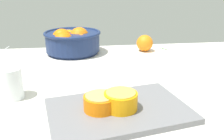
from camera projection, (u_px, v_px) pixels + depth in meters
ground_plane at (117, 90)px, 78.18cm from camera, size 131.47×99.18×3.00cm
fruit_bowl at (71, 41)px, 109.85cm from camera, size 24.71×24.71×11.45cm
juice_glass at (11, 85)px, 68.07cm from camera, size 6.73×6.73×8.58cm
cutting_board at (118, 111)px, 61.06cm from camera, size 37.15×28.00×1.49cm
orange_half_0 at (119, 101)px, 60.22cm from camera, size 6.99×6.99×3.85cm
orange_half_1 at (121, 101)px, 59.64cm from camera, size 8.05×8.05×4.47cm
orange_half_2 at (100, 102)px, 59.45cm from camera, size 7.92×7.92×3.83cm
loose_orange_2 at (145, 43)px, 113.74cm from camera, size 7.46×7.46×7.46cm
spoon at (1, 52)px, 112.04cm from camera, size 2.92×16.33×1.00cm
herb_sprig_0 at (163, 48)px, 118.30cm from camera, size 4.01×5.20×0.90cm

